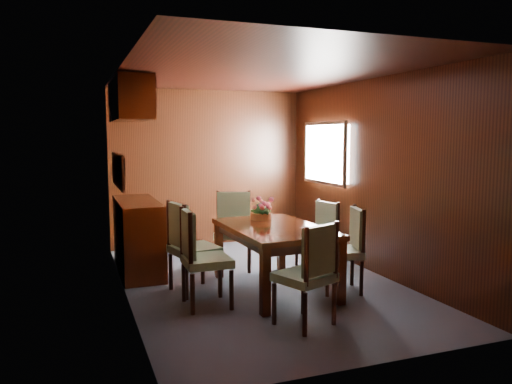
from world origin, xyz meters
name	(u,v)px	position (x,y,z in m)	size (l,w,h in m)	color
ground	(260,283)	(0.00, 0.00, 0.00)	(4.50, 4.50, 0.00)	#3F4656
room_shell	(241,142)	(-0.10, 0.33, 1.63)	(3.06, 4.52, 2.41)	black
sideboard	(138,236)	(-1.25, 1.00, 0.45)	(0.48, 1.40, 0.90)	#331206
dining_table	(274,235)	(0.06, -0.29, 0.61)	(1.00, 1.56, 0.71)	#331206
chair_left_near	(199,253)	(-0.85, -0.54, 0.55)	(0.46, 0.47, 0.99)	black
chair_left_far	(188,242)	(-0.85, -0.07, 0.56)	(0.55, 0.56, 1.00)	black
chair_right_near	(347,244)	(0.80, -0.60, 0.52)	(0.53, 0.54, 0.93)	black
chair_right_far	(321,232)	(0.91, 0.22, 0.49)	(0.49, 0.50, 0.89)	black
chair_head	(311,269)	(-0.05, -1.41, 0.53)	(0.58, 0.57, 0.95)	black
chair_foot	(233,225)	(-0.07, 0.76, 0.55)	(0.60, 0.59, 0.99)	black
flower_centerpiece	(261,208)	(0.09, 0.18, 0.85)	(0.27, 0.27, 0.27)	#B66937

